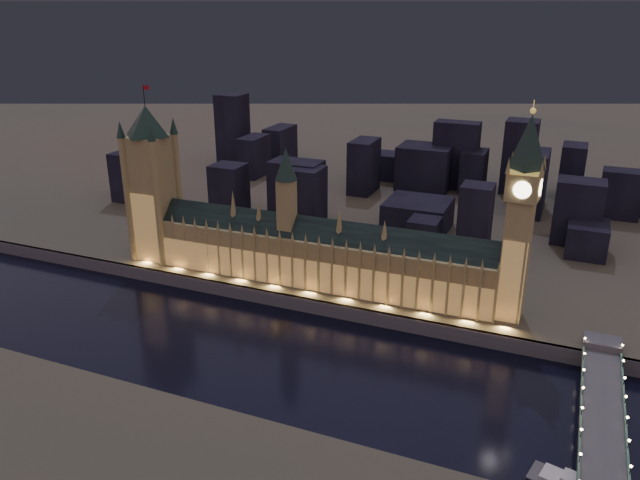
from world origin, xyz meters
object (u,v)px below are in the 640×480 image
at_px(palace_of_westminster, 318,254).
at_px(elizabeth_tower, 522,203).
at_px(victoria_tower, 152,175).
at_px(westminster_bridge, 601,412).

relative_size(palace_of_westminster, elizabeth_tower, 1.82).
xyz_separation_m(palace_of_westminster, victoria_tower, (-110.70, 0.17, 34.74)).
height_order(victoria_tower, westminster_bridge, victoria_tower).
distance_m(palace_of_westminster, westminster_bridge, 166.44).
distance_m(victoria_tower, elizabeth_tower, 218.18).
bearing_deg(victoria_tower, elizabeth_tower, 0.00).
relative_size(palace_of_westminster, westminster_bridge, 1.79).
bearing_deg(palace_of_westminster, elizabeth_tower, 0.09).
xyz_separation_m(palace_of_westminster, elizabeth_tower, (107.30, 0.18, 43.66)).
bearing_deg(elizabeth_tower, westminster_bridge, -55.77).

